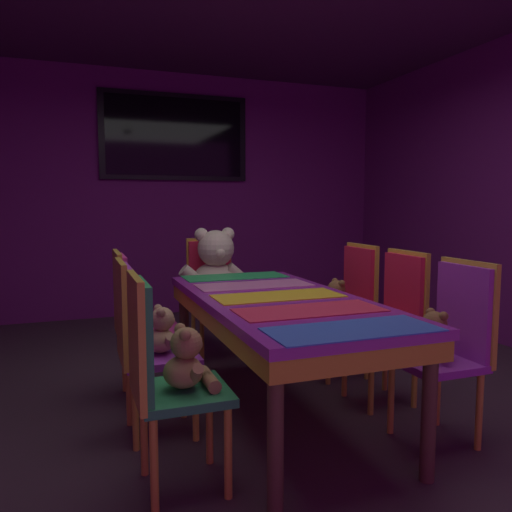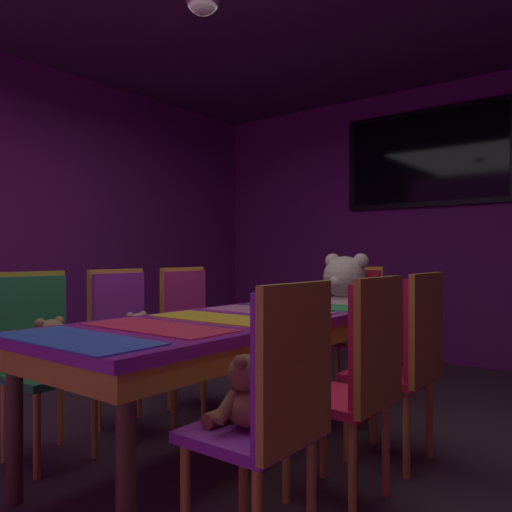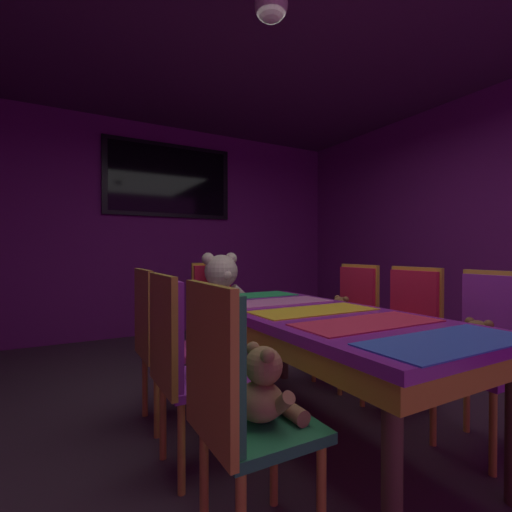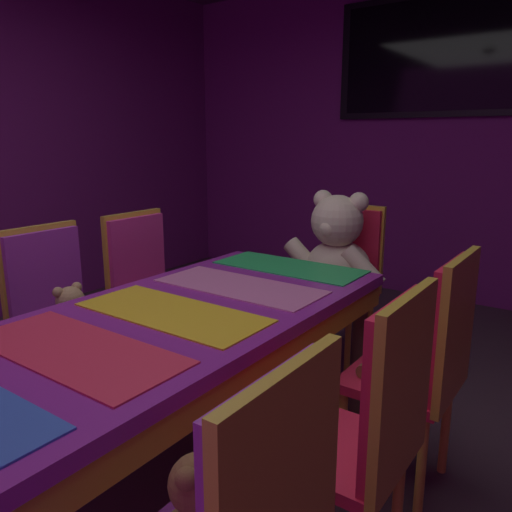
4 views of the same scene
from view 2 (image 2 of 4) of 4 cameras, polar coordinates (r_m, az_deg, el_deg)
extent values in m
plane|color=#3F2D38|center=(2.91, -4.14, -21.57)|extent=(7.90, 7.90, 0.00)
cube|color=#721E72|center=(5.52, 18.70, 3.51)|extent=(5.20, 0.12, 2.80)
cube|color=purple|center=(2.73, -4.14, -7.49)|extent=(0.90, 2.00, 0.05)
cube|color=gold|center=(2.74, -4.14, -9.04)|extent=(0.88, 1.96, 0.10)
cylinder|color=#4C3826|center=(3.32, 11.72, -12.58)|extent=(0.07, 0.07, 0.69)
cylinder|color=#4C3826|center=(1.95, -14.25, -21.94)|extent=(0.07, 0.07, 0.69)
cylinder|color=#4C3826|center=(3.72, 0.86, -11.21)|extent=(0.07, 0.07, 0.69)
cylinder|color=#4C3826|center=(2.56, -25.27, -16.48)|extent=(0.07, 0.07, 0.69)
cube|color=blue|center=(2.17, -19.48, -8.73)|extent=(0.77, 0.32, 0.01)
cube|color=#E52D4C|center=(2.43, -10.93, -7.78)|extent=(0.77, 0.32, 0.01)
cube|color=yellow|center=(2.72, -4.14, -6.90)|extent=(0.77, 0.32, 0.01)
cube|color=pink|center=(3.05, 1.23, -6.14)|extent=(0.77, 0.32, 0.01)
cube|color=green|center=(3.40, 5.53, -5.49)|extent=(0.77, 0.32, 0.01)
cube|color=#268C4C|center=(2.96, -21.96, -12.30)|extent=(0.40, 0.40, 0.04)
cube|color=#268C4C|center=(3.07, -23.67, -6.74)|extent=(0.05, 0.38, 0.50)
cube|color=gold|center=(3.09, -23.86, -6.70)|extent=(0.03, 0.41, 0.55)
cylinder|color=gold|center=(2.97, -17.54, -16.84)|extent=(0.04, 0.04, 0.42)
cylinder|color=gold|center=(2.81, -23.19, -17.85)|extent=(0.04, 0.04, 0.42)
cylinder|color=gold|center=(3.23, -20.89, -15.44)|extent=(0.04, 0.04, 0.42)
cylinder|color=gold|center=(3.08, -26.19, -16.22)|extent=(0.04, 0.04, 0.42)
ellipsoid|color=#9E7247|center=(2.94, -21.96, -10.42)|extent=(0.18, 0.18, 0.14)
sphere|color=#9E7247|center=(2.91, -21.81, -7.96)|extent=(0.14, 0.14, 0.14)
sphere|color=tan|center=(2.87, -21.31, -8.29)|extent=(0.05, 0.05, 0.05)
sphere|color=#9E7247|center=(2.94, -21.05, -6.80)|extent=(0.05, 0.05, 0.05)
sphere|color=#9E7247|center=(2.89, -22.90, -6.94)|extent=(0.05, 0.05, 0.05)
cylinder|color=#9E7247|center=(2.95, -20.07, -10.09)|extent=(0.05, 0.13, 0.12)
cylinder|color=#9E7247|center=(2.86, -23.16, -10.41)|extent=(0.05, 0.13, 0.12)
cylinder|color=#9E7247|center=(2.88, -19.93, -11.64)|extent=(0.06, 0.13, 0.06)
cylinder|color=#9E7247|center=(2.83, -21.59, -11.84)|extent=(0.06, 0.13, 0.06)
cube|color=purple|center=(3.29, -13.15, -11.02)|extent=(0.40, 0.40, 0.04)
cube|color=purple|center=(3.39, -15.08, -6.07)|extent=(0.05, 0.38, 0.50)
cube|color=gold|center=(3.41, -15.30, -6.04)|extent=(0.03, 0.41, 0.55)
cylinder|color=gold|center=(3.33, -9.13, -14.96)|extent=(0.04, 0.04, 0.42)
cylinder|color=gold|center=(3.13, -13.59, -15.96)|extent=(0.04, 0.04, 0.42)
cylinder|color=gold|center=(3.56, -12.75, -13.95)|extent=(0.04, 0.04, 0.42)
cylinder|color=gold|center=(3.37, -17.10, -14.75)|extent=(0.04, 0.04, 0.42)
ellipsoid|color=tan|center=(3.27, -13.15, -9.42)|extent=(0.17, 0.17, 0.13)
sphere|color=tan|center=(3.24, -12.98, -7.37)|extent=(0.13, 0.13, 0.13)
sphere|color=tan|center=(3.21, -12.47, -7.63)|extent=(0.05, 0.05, 0.05)
sphere|color=tan|center=(3.28, -12.47, -6.41)|extent=(0.05, 0.05, 0.05)
sphere|color=tan|center=(3.22, -13.84, -6.54)|extent=(0.05, 0.05, 0.05)
cylinder|color=tan|center=(3.30, -11.64, -9.12)|extent=(0.05, 0.12, 0.11)
cylinder|color=tan|center=(3.19, -13.93, -9.42)|extent=(0.05, 0.12, 0.11)
cylinder|color=tan|center=(3.23, -11.30, -10.37)|extent=(0.06, 0.12, 0.06)
cylinder|color=tan|center=(3.17, -12.52, -10.55)|extent=(0.06, 0.12, 0.06)
cube|color=#CC338C|center=(3.64, -5.93, -9.91)|extent=(0.40, 0.40, 0.04)
cube|color=#CC338C|center=(3.73, -7.93, -5.49)|extent=(0.05, 0.38, 0.50)
cube|color=gold|center=(3.75, -8.17, -5.47)|extent=(0.03, 0.41, 0.55)
cylinder|color=gold|center=(3.70, -2.33, -13.39)|extent=(0.04, 0.04, 0.42)
cylinder|color=gold|center=(3.47, -5.84, -14.31)|extent=(0.04, 0.04, 0.42)
cylinder|color=gold|center=(3.91, -6.00, -12.65)|extent=(0.04, 0.04, 0.42)
cylinder|color=gold|center=(3.69, -9.54, -13.42)|extent=(0.04, 0.04, 0.42)
cube|color=purple|center=(1.93, -0.76, -19.16)|extent=(0.40, 0.40, 0.04)
cube|color=purple|center=(1.75, 3.94, -11.97)|extent=(0.05, 0.38, 0.50)
cube|color=gold|center=(1.74, 4.55, -12.06)|extent=(0.03, 0.41, 0.55)
cylinder|color=gold|center=(2.05, 6.17, -24.86)|extent=(0.04, 0.04, 0.42)
cylinder|color=gold|center=(2.22, -1.46, -22.83)|extent=(0.04, 0.04, 0.42)
cylinder|color=gold|center=(2.01, -7.88, -25.46)|extent=(0.04, 0.04, 0.42)
ellipsoid|color=brown|center=(1.90, -0.76, -16.50)|extent=(0.17, 0.17, 0.13)
sphere|color=brown|center=(1.88, -1.12, -12.90)|extent=(0.13, 0.13, 0.13)
sphere|color=#99663C|center=(1.91, -2.21, -13.00)|extent=(0.05, 0.05, 0.05)
sphere|color=brown|center=(1.82, -1.76, -11.71)|extent=(0.05, 0.05, 0.05)
sphere|color=brown|center=(1.90, 0.21, -11.22)|extent=(0.05, 0.05, 0.05)
cylinder|color=brown|center=(1.86, -3.29, -16.47)|extent=(0.05, 0.12, 0.11)
cylinder|color=brown|center=(1.98, 0.00, -15.40)|extent=(0.05, 0.12, 0.11)
cylinder|color=brown|center=(1.95, -4.22, -17.45)|extent=(0.06, 0.12, 0.06)
cylinder|color=brown|center=(2.01, -2.47, -16.88)|extent=(0.06, 0.12, 0.06)
cube|color=red|center=(2.37, 8.95, -15.47)|extent=(0.40, 0.40, 0.04)
cube|color=red|center=(2.23, 13.06, -9.35)|extent=(0.05, 0.38, 0.50)
cube|color=gold|center=(2.22, 13.57, -9.39)|extent=(0.03, 0.41, 0.55)
cylinder|color=gold|center=(2.51, 14.24, -20.08)|extent=(0.04, 0.04, 0.42)
cylinder|color=gold|center=(2.24, 10.69, -22.65)|extent=(0.04, 0.04, 0.42)
cylinder|color=gold|center=(2.65, 7.51, -18.99)|extent=(0.04, 0.04, 0.42)
cylinder|color=gold|center=(2.39, 3.36, -21.12)|extent=(0.04, 0.04, 0.42)
cube|color=red|center=(2.85, 14.54, -12.77)|extent=(0.40, 0.40, 0.04)
cube|color=red|center=(2.74, 18.04, -7.57)|extent=(0.05, 0.38, 0.50)
cube|color=gold|center=(2.73, 18.47, -7.60)|extent=(0.03, 0.41, 0.55)
cylinder|color=gold|center=(3.00, 18.73, -16.67)|extent=(0.04, 0.04, 0.42)
cylinder|color=gold|center=(2.71, 16.40, -18.50)|extent=(0.04, 0.04, 0.42)
cylinder|color=gold|center=(3.12, 12.94, -16.02)|extent=(0.04, 0.04, 0.42)
cylinder|color=gold|center=(2.84, 10.08, -17.64)|extent=(0.04, 0.04, 0.42)
ellipsoid|color=brown|center=(2.83, 14.54, -10.92)|extent=(0.17, 0.17, 0.13)
sphere|color=brown|center=(2.82, 14.27, -8.47)|extent=(0.13, 0.13, 0.13)
sphere|color=#99663C|center=(2.84, 13.41, -8.61)|extent=(0.05, 0.05, 0.05)
sphere|color=brown|center=(2.76, 14.13, -7.60)|extent=(0.05, 0.05, 0.05)
sphere|color=brown|center=(2.85, 14.95, -7.34)|extent=(0.05, 0.05, 0.05)
cylinder|color=brown|center=(2.77, 13.17, -10.89)|extent=(0.05, 0.12, 0.11)
cylinder|color=brown|center=(2.92, 14.57, -10.31)|extent=(0.05, 0.12, 0.11)
cylinder|color=brown|center=(2.85, 12.11, -11.79)|extent=(0.06, 0.13, 0.06)
cylinder|color=brown|center=(2.93, 12.88, -11.46)|extent=(0.06, 0.13, 0.06)
cube|color=red|center=(3.93, 10.03, -9.17)|extent=(0.40, 0.40, 0.04)
cube|color=red|center=(4.05, 11.22, -5.04)|extent=(0.38, 0.05, 0.50)
cube|color=gold|center=(4.07, 11.36, -5.01)|extent=(0.41, 0.03, 0.55)
cylinder|color=gold|center=(4.04, 13.16, -12.22)|extent=(0.04, 0.04, 0.42)
cylinder|color=gold|center=(3.76, 11.07, -13.17)|extent=(0.04, 0.04, 0.42)
cylinder|color=gold|center=(4.19, 9.09, -11.80)|extent=(0.04, 0.04, 0.42)
cylinder|color=gold|center=(3.91, 6.78, -12.64)|extent=(0.04, 0.04, 0.42)
ellipsoid|color=beige|center=(3.90, 10.03, -6.41)|extent=(0.39, 0.39, 0.31)
sphere|color=beige|center=(3.85, 9.80, -2.32)|extent=(0.31, 0.31, 0.31)
sphere|color=#FFF2C8|center=(3.76, 9.04, -2.73)|extent=(0.12, 0.12, 0.12)
sphere|color=beige|center=(3.82, 11.58, -0.59)|extent=(0.12, 0.12, 0.12)
sphere|color=beige|center=(3.93, 8.53, -0.56)|extent=(0.12, 0.12, 0.12)
cylinder|color=beige|center=(3.74, 12.10, -6.21)|extent=(0.28, 0.11, 0.26)
cylinder|color=beige|center=(3.93, 6.97, -5.91)|extent=(0.28, 0.11, 0.26)
cylinder|color=beige|center=(3.65, 9.60, -8.53)|extent=(0.29, 0.13, 0.13)
cylinder|color=beige|center=(3.75, 6.80, -8.29)|extent=(0.29, 0.13, 0.13)
cube|color=black|center=(5.52, 18.40, 10.32)|extent=(1.69, 0.05, 0.98)
cube|color=black|center=(5.49, 18.30, 10.37)|extent=(1.56, 0.01, 0.88)
camera|label=1|loc=(3.03, -65.72, 4.04)|focal=35.20mm
camera|label=3|loc=(3.18, -46.98, 0.41)|focal=25.50mm
camera|label=4|loc=(0.93, 3.34, 19.62)|focal=35.15mm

